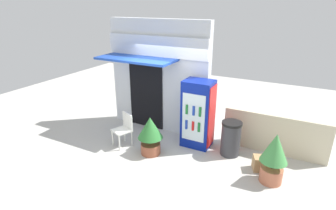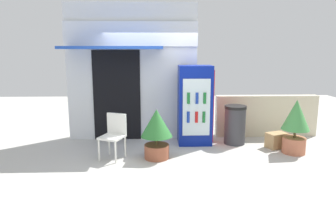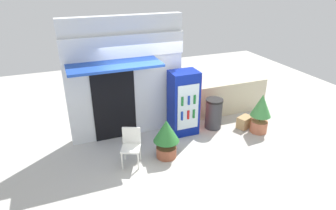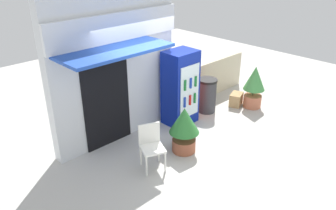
# 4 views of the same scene
# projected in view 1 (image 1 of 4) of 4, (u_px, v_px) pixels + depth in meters

# --- Properties ---
(ground) EXTENTS (16.00, 16.00, 0.00)m
(ground) POSITION_uv_depth(u_px,v_px,m) (155.00, 151.00, 6.85)
(ground) COLOR beige
(storefront_building) EXTENTS (3.03, 1.17, 3.18)m
(storefront_building) POSITION_uv_depth(u_px,v_px,m) (157.00, 75.00, 7.61)
(storefront_building) COLOR silver
(storefront_building) RESTS_ON ground
(drink_cooler) EXTENTS (0.76, 0.63, 1.78)m
(drink_cooler) POSITION_uv_depth(u_px,v_px,m) (198.00, 114.00, 6.85)
(drink_cooler) COLOR navy
(drink_cooler) RESTS_ON ground
(plastic_chair) EXTENTS (0.56, 0.56, 0.88)m
(plastic_chair) POSITION_uv_depth(u_px,v_px,m) (124.00, 127.00, 6.99)
(plastic_chair) COLOR white
(plastic_chair) RESTS_ON ground
(potted_plant_near_shop) EXTENTS (0.62, 0.62, 0.99)m
(potted_plant_near_shop) POSITION_uv_depth(u_px,v_px,m) (150.00, 133.00, 6.55)
(potted_plant_near_shop) COLOR #995138
(potted_plant_near_shop) RESTS_ON ground
(potted_plant_curbside) EXTENTS (0.56, 0.56, 1.12)m
(potted_plant_curbside) POSITION_uv_depth(u_px,v_px,m) (274.00, 155.00, 5.46)
(potted_plant_curbside) COLOR #BC6B4C
(potted_plant_curbside) RESTS_ON ground
(trash_bin) EXTENTS (0.49, 0.49, 0.88)m
(trash_bin) POSITION_uv_depth(u_px,v_px,m) (231.00, 138.00, 6.56)
(trash_bin) COLOR #38383D
(trash_bin) RESTS_ON ground
(stone_boundary_wall) EXTENTS (2.50, 0.22, 1.02)m
(stone_boundary_wall) POSITION_uv_depth(u_px,v_px,m) (274.00, 134.00, 6.65)
(stone_boundary_wall) COLOR beige
(stone_boundary_wall) RESTS_ON ground
(cardboard_box) EXTENTS (0.49, 0.41, 0.33)m
(cardboard_box) POSITION_uv_depth(u_px,v_px,m) (263.00, 163.00, 6.02)
(cardboard_box) COLOR tan
(cardboard_box) RESTS_ON ground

